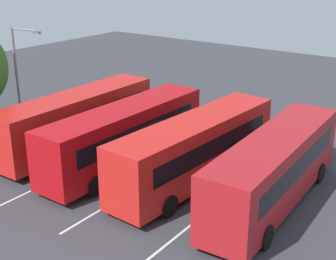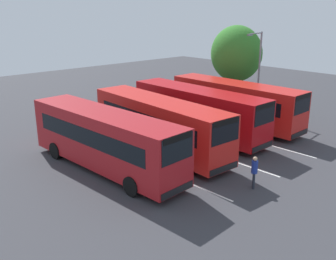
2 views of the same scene
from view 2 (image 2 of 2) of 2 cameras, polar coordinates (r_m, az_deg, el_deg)
The scene contains 11 objects.
ground_plane at distance 26.28m, azimuth 2.00°, elevation -2.07°, with size 72.49×72.49×0.00m, color #38383D.
bus_far_left at distance 21.81m, azimuth -9.36°, elevation -1.28°, with size 11.31×3.02×3.39m.
bus_center_left at distance 24.38m, azimuth -1.29°, elevation 0.97°, with size 11.29×2.92×3.39m.
bus_center_right at distance 27.63m, azimuth 4.48°, elevation 2.92°, with size 11.20×2.56×3.39m.
bus_far_right at distance 30.44m, azimuth 9.97°, elevation 4.08°, with size 11.23×2.68×3.39m.
pedestrian at distance 20.06m, azimuth 12.73°, elevation -5.78°, with size 0.45×0.45×1.73m.
street_lamp at distance 33.72m, azimuth 13.24°, elevation 9.01°, with size 0.43×2.33×7.04m.
depot_tree at distance 35.98m, azimuth 10.12°, elevation 11.08°, with size 4.81×4.33×7.48m.
lane_stripe_outer_left at distance 23.73m, azimuth -5.15°, elevation -4.33°, with size 15.15×0.12×0.01m, color silver.
lane_stripe_inner_left at distance 26.28m, azimuth 2.00°, elevation -2.06°, with size 15.15×0.12×0.01m, color silver.
lane_stripe_inner_right at distance 29.18m, azimuth 7.79°, elevation -0.20°, with size 15.15×0.12×0.01m, color silver.
Camera 2 is at (17.57, -17.44, 8.82)m, focal length 40.98 mm.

